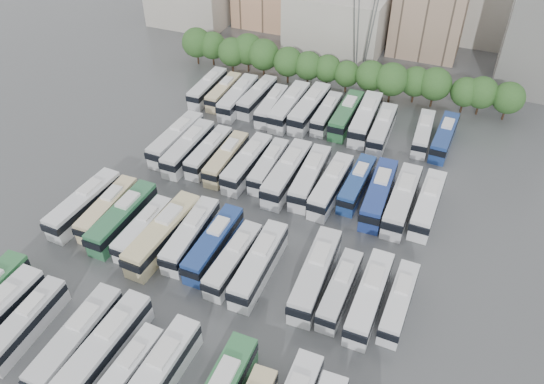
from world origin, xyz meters
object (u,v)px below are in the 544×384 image
at_px(bus_r1_s4, 163,234).
at_px(bus_r2_s4, 227,158).
at_px(bus_r2_s13, 428,204).
at_px(bus_r2_s11, 379,193).
at_px(bus_r0_s6, 125,375).
at_px(bus_r1_s13, 399,302).
at_px(bus_r1_s2, 123,217).
at_px(bus_r1_s8, 259,264).
at_px(bus_r2_s7, 287,173).
at_px(bus_r2_s8, 310,177).
at_px(bus_r2_s10, 357,183).
at_px(bus_r2_s1, 176,139).
at_px(bus_r1_s3, 143,229).
at_px(bus_r3_s2, 238,97).
at_px(bus_r1_s11, 340,289).
at_px(bus_r3_s10, 382,129).
at_px(bus_r3_s5, 289,106).
at_px(bus_r3_s6, 309,108).
at_px(bus_r3_s13, 444,137).
at_px(bus_r3_s0, 208,87).
at_px(bus_r0_s4, 77,339).
at_px(bus_r3_s1, 224,92).
at_px(bus_r2_s2, 189,148).
at_px(bus_r3_s3, 257,96).
at_px(bus_r1_s12, 369,297).
at_px(bus_r3_s7, 327,113).
at_px(bus_r0_s2, 26,323).
at_px(bus_r1_s5, 191,235).
at_px(bus_r2_s9, 331,185).
at_px(bus_r1_s0, 84,204).
at_px(bus_r2_s3, 209,152).
at_px(bus_r2_s5, 247,163).
at_px(bus_r1_s7, 234,259).
at_px(bus_r0_s5, 105,347).
at_px(bus_r0_s7, 157,377).
at_px(bus_r1_s10, 316,274).
at_px(bus_r1_s6, 214,243).
at_px(bus_r3_s9, 365,118).
at_px(bus_r3_s8, 346,115).
at_px(bus_r2_s12, 402,200).

xyz_separation_m(bus_r1_s4, bus_r2_s4, (-0.07, 18.23, -0.32)).
bearing_deg(bus_r2_s13, bus_r2_s11, -174.18).
bearing_deg(bus_r0_s6, bus_r1_s13, 42.48).
relative_size(bus_r1_s2, bus_r1_s8, 1.00).
height_order(bus_r2_s4, bus_r2_s7, bus_r2_s7).
relative_size(bus_r2_s8, bus_r2_s10, 1.11).
height_order(bus_r2_s1, bus_r2_s8, bus_r2_s1).
bearing_deg(bus_r1_s3, bus_r3_s2, 96.05).
relative_size(bus_r1_s11, bus_r3_s10, 0.89).
distance_m(bus_r2_s11, bus_r3_s5, 26.76).
relative_size(bus_r3_s6, bus_r3_s13, 1.14).
bearing_deg(bus_r2_s7, bus_r2_s4, 179.16).
height_order(bus_r2_s10, bus_r3_s0, bus_r3_s0).
bearing_deg(bus_r0_s4, bus_r3_s1, 100.12).
bearing_deg(bus_r0_s6, bus_r2_s10, 73.70).
distance_m(bus_r2_s2, bus_r3_s3, 19.50).
distance_m(bus_r1_s12, bus_r3_s7, 40.42).
distance_m(bus_r0_s2, bus_r1_s5, 21.10).
distance_m(bus_r1_s8, bus_r2_s9, 18.12).
distance_m(bus_r1_s0, bus_r1_s8, 26.42).
height_order(bus_r2_s1, bus_r3_s5, bus_r3_s5).
relative_size(bus_r0_s6, bus_r3_s3, 0.91).
xyz_separation_m(bus_r0_s6, bus_r3_s13, (22.86, 55.33, 0.15)).
bearing_deg(bus_r1_s5, bus_r3_s10, 61.68).
distance_m(bus_r2_s3, bus_r2_s5, 6.81).
height_order(bus_r0_s2, bus_r1_s7, bus_r1_s7).
bearing_deg(bus_r1_s2, bus_r0_s5, -59.44).
xyz_separation_m(bus_r1_s3, bus_r1_s12, (29.91, -0.09, 0.24)).
bearing_deg(bus_r3_s3, bus_r0_s7, -74.01).
bearing_deg(bus_r0_s4, bus_r3_s13, 60.93).
distance_m(bus_r1_s5, bus_r3_s10, 37.86).
bearing_deg(bus_r3_s7, bus_r2_s8, -79.83).
distance_m(bus_r1_s10, bus_r3_s3, 43.44).
distance_m(bus_r1_s7, bus_r3_s3, 40.18).
height_order(bus_r2_s10, bus_r3_s1, bus_r2_s10).
bearing_deg(bus_r1_s7, bus_r3_s6, 97.11).
relative_size(bus_r3_s2, bus_r3_s5, 0.95).
xyz_separation_m(bus_r2_s10, bus_r2_s11, (3.48, -1.35, 0.26)).
relative_size(bus_r2_s13, bus_r3_s1, 1.13).
height_order(bus_r1_s6, bus_r3_s10, bus_r3_s10).
bearing_deg(bus_r2_s11, bus_r2_s8, 177.98).
bearing_deg(bus_r2_s3, bus_r0_s2, -94.49).
bearing_deg(bus_r3_s9, bus_r1_s13, -71.58).
distance_m(bus_r2_s3, bus_r2_s7, 13.28).
relative_size(bus_r2_s10, bus_r3_s8, 0.91).
distance_m(bus_r1_s0, bus_r3_s8, 44.79).
relative_size(bus_r1_s12, bus_r1_s13, 1.15).
xyz_separation_m(bus_r2_s12, bus_r3_s8, (-13.41, 19.04, -0.10)).
height_order(bus_r2_s3, bus_r3_s0, bus_r3_s0).
bearing_deg(bus_r2_s4, bus_r3_s13, 31.14).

